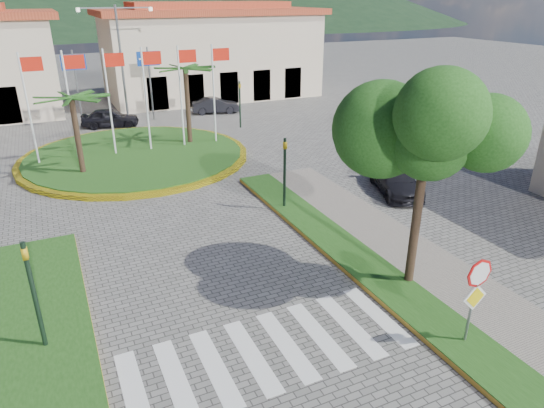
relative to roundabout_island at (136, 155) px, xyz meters
name	(u,v)px	position (x,y,z in m)	size (l,w,h in m)	color
sidewalk_right	(494,331)	(6.00, -20.00, -0.10)	(4.00, 28.00, 0.15)	gray
verge_right	(461,343)	(4.80, -20.00, -0.08)	(1.60, 28.00, 0.18)	#1D4714
crosswalk	(266,351)	(0.00, -18.00, -0.17)	(8.00, 3.00, 0.01)	silver
roundabout_island	(136,155)	(0.00, 0.00, 0.00)	(12.70, 12.70, 6.00)	yellow
stop_sign	(476,289)	(4.90, -20.04, 1.62)	(0.80, 0.11, 2.65)	slate
deciduous_tree	(428,127)	(5.50, -17.00, 5.00)	(3.60, 3.60, 6.80)	black
traffic_light_left	(33,287)	(-5.20, -15.50, 1.77)	(0.15, 0.18, 3.20)	black
traffic_light_right	(285,167)	(4.50, -10.00, 1.77)	(0.15, 0.18, 3.20)	black
traffic_light_far	(240,100)	(8.00, 4.00, 1.77)	(0.18, 0.15, 3.20)	black
direction_sign_west	(76,76)	(-2.00, 8.97, 3.36)	(1.60, 0.14, 5.20)	slate
direction_sign_east	(149,71)	(3.00, 8.97, 3.36)	(1.60, 0.14, 5.20)	slate
street_lamp_centre	(121,60)	(1.00, 8.00, 4.32)	(4.80, 0.16, 8.00)	slate
building_right	(211,52)	(10.00, 16.00, 3.73)	(19.08, 9.54, 8.05)	beige
car_dark_a	(110,118)	(-0.24, 8.00, 0.48)	(1.55, 3.85, 1.31)	black
car_dark_b	(216,105)	(7.88, 8.99, 0.43)	(1.27, 3.65, 1.20)	black
car_side_right	(396,180)	(10.16, -10.36, 0.44)	(1.71, 4.19, 1.22)	black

